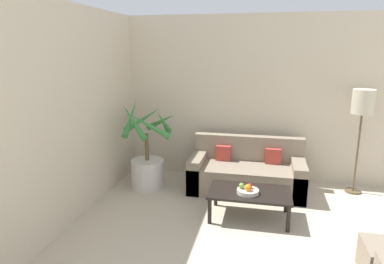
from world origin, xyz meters
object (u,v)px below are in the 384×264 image
object	(u,v)px
fruit_bowl	(248,191)
apple_red	(250,186)
sofa_loveseat	(247,173)
potted_palm	(148,161)
apple_green	(242,186)
floor_lamp	(363,107)
coffee_table	(250,194)
orange_fruit	(248,188)

from	to	relation	value
fruit_bowl	apple_red	world-z (taller)	apple_red
fruit_bowl	sofa_loveseat	bearing A→B (deg)	94.10
potted_palm	apple_green	size ratio (longest dim) A/B	18.74
floor_lamp	apple_red	bearing A→B (deg)	-141.82
coffee_table	apple_red	distance (m)	0.13
sofa_loveseat	apple_green	size ratio (longest dim) A/B	23.39
sofa_loveseat	floor_lamp	size ratio (longest dim) A/B	1.09
floor_lamp	coffee_table	distance (m)	2.18
potted_palm	orange_fruit	size ratio (longest dim) A/B	16.27
potted_palm	orange_fruit	bearing A→B (deg)	-26.70
floor_lamp	sofa_loveseat	bearing A→B (deg)	-170.62
apple_red	fruit_bowl	bearing A→B (deg)	-115.46
sofa_loveseat	apple_green	world-z (taller)	sofa_loveseat
coffee_table	fruit_bowl	size ratio (longest dim) A/B	3.76
potted_palm	fruit_bowl	world-z (taller)	potted_palm
sofa_loveseat	orange_fruit	bearing A→B (deg)	-85.91
apple_red	apple_green	world-z (taller)	apple_green
floor_lamp	fruit_bowl	bearing A→B (deg)	-141.23
potted_palm	floor_lamp	distance (m)	3.33
floor_lamp	apple_red	xyz separation A→B (m)	(-1.53, -1.21, -0.88)
fruit_bowl	orange_fruit	distance (m)	0.08
coffee_table	fruit_bowl	distance (m)	0.10
sofa_loveseat	apple_red	bearing A→B (deg)	-84.52
coffee_table	apple_red	world-z (taller)	apple_red
apple_green	fruit_bowl	bearing A→B (deg)	-10.21
potted_palm	coffee_table	xyz separation A→B (m)	(1.64, -0.70, -0.11)
potted_palm	apple_green	distance (m)	1.71
floor_lamp	fruit_bowl	world-z (taller)	floor_lamp
potted_palm	apple_red	size ratio (longest dim) A/B	20.51
floor_lamp	apple_green	distance (m)	2.23
orange_fruit	floor_lamp	bearing A→B (deg)	39.77
apple_red	apple_green	xyz separation A→B (m)	(-0.10, -0.03, 0.00)
potted_palm	fruit_bowl	distance (m)	1.79
floor_lamp	apple_green	bearing A→B (deg)	-142.97
sofa_loveseat	orange_fruit	distance (m)	1.04
orange_fruit	apple_green	bearing A→B (deg)	145.44
potted_palm	sofa_loveseat	size ratio (longest dim) A/B	0.80
orange_fruit	apple_red	bearing A→B (deg)	78.75
potted_palm	sofa_loveseat	distance (m)	1.57
potted_palm	apple_green	xyz separation A→B (m)	(1.53, -0.76, 0.02)
coffee_table	apple_green	bearing A→B (deg)	-152.73
sofa_loveseat	apple_red	world-z (taller)	sofa_loveseat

